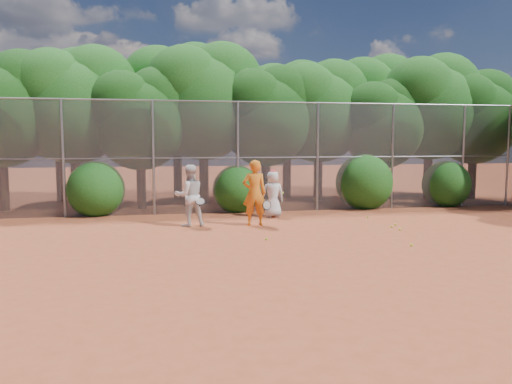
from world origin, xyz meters
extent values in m
plane|color=#973F22|center=(0.00, 0.00, 0.00)|extent=(80.00, 80.00, 0.00)
cylinder|color=gray|center=(-7.00, 6.00, 2.00)|extent=(0.09, 0.09, 4.00)
cylinder|color=gray|center=(-4.00, 6.00, 2.00)|extent=(0.09, 0.09, 4.00)
cylinder|color=gray|center=(-1.00, 6.00, 2.00)|extent=(0.09, 0.09, 4.00)
cylinder|color=gray|center=(2.00, 6.00, 2.00)|extent=(0.09, 0.09, 4.00)
cylinder|color=gray|center=(5.00, 6.00, 2.00)|extent=(0.09, 0.09, 4.00)
cylinder|color=gray|center=(8.00, 6.00, 2.00)|extent=(0.09, 0.09, 4.00)
cylinder|color=gray|center=(0.00, 6.00, 4.00)|extent=(20.00, 0.05, 0.05)
cylinder|color=gray|center=(0.00, 6.00, 2.00)|extent=(20.00, 0.04, 0.04)
cube|color=slate|center=(0.00, 6.00, 2.00)|extent=(20.00, 0.02, 4.00)
cylinder|color=gray|center=(10.00, 6.00, 2.00)|extent=(0.09, 0.09, 4.00)
cylinder|color=black|center=(-9.50, 8.00, 1.19)|extent=(0.38, 0.38, 2.38)
sphere|color=black|center=(-9.50, 8.00, 3.52)|extent=(3.81, 3.81, 3.81)
sphere|color=black|center=(-8.74, 8.38, 4.47)|extent=(3.05, 3.05, 3.05)
cylinder|color=black|center=(-7.00, 8.50, 1.26)|extent=(0.38, 0.38, 2.52)
sphere|color=#154B12|center=(-7.00, 8.50, 3.73)|extent=(4.03, 4.03, 4.03)
sphere|color=#154B12|center=(-6.19, 8.90, 4.74)|extent=(3.23, 3.23, 3.23)
sphere|color=#154B12|center=(-7.71, 8.20, 4.54)|extent=(3.02, 3.02, 3.02)
cylinder|color=black|center=(-4.50, 7.80, 1.08)|extent=(0.36, 0.36, 2.17)
sphere|color=black|center=(-4.50, 7.80, 3.21)|extent=(3.47, 3.47, 3.47)
sphere|color=black|center=(-3.81, 8.15, 4.08)|extent=(2.78, 2.78, 2.78)
sphere|color=black|center=(-5.11, 7.54, 3.91)|extent=(2.60, 2.60, 2.60)
cylinder|color=black|center=(-2.00, 8.80, 1.33)|extent=(0.39, 0.39, 2.66)
sphere|color=#154B12|center=(-2.00, 8.80, 3.94)|extent=(4.26, 4.26, 4.26)
sphere|color=#154B12|center=(-1.15, 9.23, 5.00)|extent=(3.40, 3.40, 3.40)
sphere|color=#154B12|center=(-2.74, 8.48, 4.79)|extent=(3.19, 3.19, 3.19)
cylinder|color=black|center=(0.50, 8.20, 1.14)|extent=(0.37, 0.37, 2.27)
sphere|color=black|center=(0.50, 8.20, 3.37)|extent=(3.64, 3.64, 3.64)
sphere|color=black|center=(1.23, 8.56, 4.28)|extent=(2.91, 2.91, 2.91)
sphere|color=black|center=(-0.14, 7.93, 4.10)|extent=(2.73, 2.73, 2.73)
cylinder|color=black|center=(3.00, 9.00, 1.22)|extent=(0.38, 0.38, 2.45)
sphere|color=#154B12|center=(3.00, 9.00, 3.63)|extent=(3.92, 3.92, 3.92)
sphere|color=#154B12|center=(3.78, 9.39, 4.61)|extent=(3.14, 3.14, 3.14)
sphere|color=#154B12|center=(2.31, 8.71, 4.41)|extent=(2.94, 2.94, 2.94)
cylinder|color=black|center=(5.50, 8.00, 1.05)|extent=(0.36, 0.36, 2.10)
sphere|color=black|center=(5.50, 8.00, 3.11)|extent=(3.36, 3.36, 3.36)
sphere|color=black|center=(6.17, 8.34, 3.95)|extent=(2.69, 2.69, 2.69)
sphere|color=black|center=(4.91, 7.75, 3.78)|extent=(2.52, 2.52, 2.52)
cylinder|color=black|center=(8.00, 8.60, 1.29)|extent=(0.39, 0.39, 2.59)
sphere|color=#154B12|center=(8.00, 8.60, 3.83)|extent=(4.14, 4.14, 4.14)
sphere|color=#154B12|center=(8.83, 9.01, 4.87)|extent=(3.32, 3.32, 3.32)
sphere|color=#154B12|center=(7.27, 8.29, 4.66)|extent=(3.11, 3.11, 3.11)
cylinder|color=black|center=(10.00, 8.30, 1.15)|extent=(0.37, 0.37, 2.31)
sphere|color=black|center=(10.00, 8.30, 3.42)|extent=(3.70, 3.70, 3.70)
sphere|color=black|center=(10.74, 8.67, 4.34)|extent=(2.96, 2.96, 2.96)
sphere|color=black|center=(9.35, 8.02, 4.16)|extent=(2.77, 2.77, 2.77)
cylinder|color=black|center=(-8.00, 10.80, 1.31)|extent=(0.39, 0.39, 2.62)
sphere|color=#154B12|center=(-8.00, 10.80, 3.88)|extent=(4.20, 4.20, 4.20)
sphere|color=#154B12|center=(-7.16, 11.22, 4.94)|extent=(3.36, 3.36, 3.36)
sphere|color=#154B12|center=(-8.73, 10.49, 4.72)|extent=(3.15, 3.15, 3.15)
cylinder|color=black|center=(-3.00, 11.00, 1.40)|extent=(0.40, 0.40, 2.80)
sphere|color=#154B12|center=(-3.00, 11.00, 4.14)|extent=(4.48, 4.48, 4.48)
sphere|color=#154B12|center=(-2.10, 11.45, 5.26)|extent=(3.58, 3.58, 3.58)
sphere|color=#154B12|center=(-3.78, 10.66, 5.04)|extent=(3.36, 3.36, 3.36)
cylinder|color=black|center=(2.00, 10.60, 1.26)|extent=(0.38, 0.38, 2.52)
sphere|color=#154B12|center=(2.00, 10.60, 3.73)|extent=(4.03, 4.03, 4.03)
sphere|color=#154B12|center=(2.81, 11.00, 4.74)|extent=(3.23, 3.23, 3.23)
sphere|color=#154B12|center=(1.29, 10.30, 4.54)|extent=(3.02, 3.02, 3.02)
cylinder|color=black|center=(6.50, 11.20, 1.36)|extent=(0.40, 0.40, 2.73)
sphere|color=#154B12|center=(6.50, 11.20, 4.04)|extent=(4.37, 4.37, 4.37)
sphere|color=#154B12|center=(7.37, 11.64, 5.13)|extent=(3.49, 3.49, 3.49)
sphere|color=#154B12|center=(5.74, 10.87, 4.91)|extent=(3.28, 3.28, 3.28)
sphere|color=#154B12|center=(-6.00, 6.30, 1.00)|extent=(2.00, 2.00, 2.00)
sphere|color=#154B12|center=(-1.00, 6.30, 0.90)|extent=(1.80, 1.80, 1.80)
sphere|color=#154B12|center=(4.00, 6.30, 1.10)|extent=(2.20, 2.20, 2.20)
sphere|color=#154B12|center=(7.50, 6.30, 0.95)|extent=(1.90, 1.90, 1.90)
imported|color=orange|center=(-0.94, 3.10, 1.01)|extent=(0.76, 0.52, 2.02)
torus|color=black|center=(-0.59, 2.90, 0.65)|extent=(0.31, 0.17, 0.30)
cylinder|color=black|center=(-0.65, 3.10, 0.61)|extent=(0.12, 0.28, 0.09)
imported|color=silver|center=(0.00, 4.67, 0.80)|extent=(0.81, 0.56, 1.59)
ellipsoid|color=red|center=(0.00, 4.67, 1.55)|extent=(0.22, 0.22, 0.13)
sphere|color=#BCD827|center=(0.30, 4.47, 0.85)|extent=(0.07, 0.07, 0.07)
imported|color=silver|center=(-2.91, 3.36, 0.94)|extent=(1.05, 0.90, 1.88)
torus|color=black|center=(-2.61, 3.06, 0.80)|extent=(0.32, 0.26, 0.23)
cylinder|color=black|center=(-2.62, 3.21, 0.64)|extent=(0.05, 0.22, 0.22)
sphere|color=#BCD827|center=(3.32, 2.22, 0.03)|extent=(0.07, 0.07, 0.07)
sphere|color=#BCD827|center=(3.06, 1.95, 0.03)|extent=(0.07, 0.07, 0.07)
sphere|color=#BCD827|center=(2.31, -0.66, 0.03)|extent=(0.07, 0.07, 0.07)
sphere|color=#BCD827|center=(3.06, 1.42, 0.03)|extent=(0.07, 0.07, 0.07)
sphere|color=#BCD827|center=(-1.06, 0.76, 0.03)|extent=(0.07, 0.07, 0.07)
sphere|color=#BCD827|center=(3.11, 3.86, 0.03)|extent=(0.07, 0.07, 0.07)
camera|label=1|loc=(-3.73, -11.85, 2.60)|focal=35.00mm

